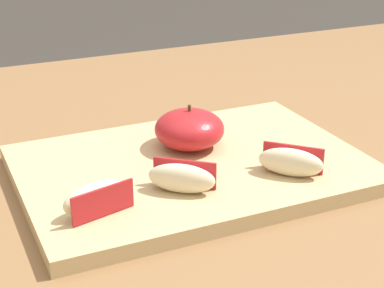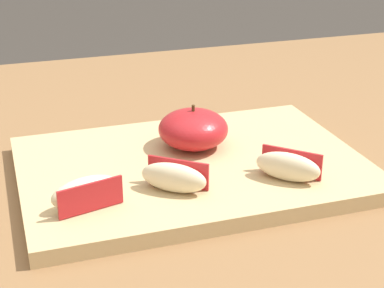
% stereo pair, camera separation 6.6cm
% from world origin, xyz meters
% --- Properties ---
extents(dining_table, '(1.44, 0.93, 0.75)m').
position_xyz_m(dining_table, '(0.00, 0.00, 0.66)').
color(dining_table, brown).
rests_on(dining_table, ground_plane).
extents(cutting_board, '(0.36, 0.25, 0.02)m').
position_xyz_m(cutting_board, '(0.01, -0.04, 0.76)').
color(cutting_board, tan).
rests_on(cutting_board, dining_table).
extents(apple_half_skin_up, '(0.08, 0.08, 0.05)m').
position_xyz_m(apple_half_skin_up, '(0.02, 0.00, 0.79)').
color(apple_half_skin_up, '#B21E23').
rests_on(apple_half_skin_up, cutting_board).
extents(apple_wedge_middle, '(0.06, 0.06, 0.03)m').
position_xyz_m(apple_wedge_middle, '(0.09, -0.11, 0.78)').
color(apple_wedge_middle, beige).
rests_on(apple_wedge_middle, cutting_board).
extents(apple_wedge_right, '(0.07, 0.06, 0.03)m').
position_xyz_m(apple_wedge_right, '(-0.03, -0.10, 0.78)').
color(apple_wedge_right, beige).
rests_on(apple_wedge_right, cutting_board).
extents(apple_wedge_left, '(0.07, 0.04, 0.03)m').
position_xyz_m(apple_wedge_left, '(-0.11, -0.10, 0.78)').
color(apple_wedge_left, beige).
rests_on(apple_wedge_left, cutting_board).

